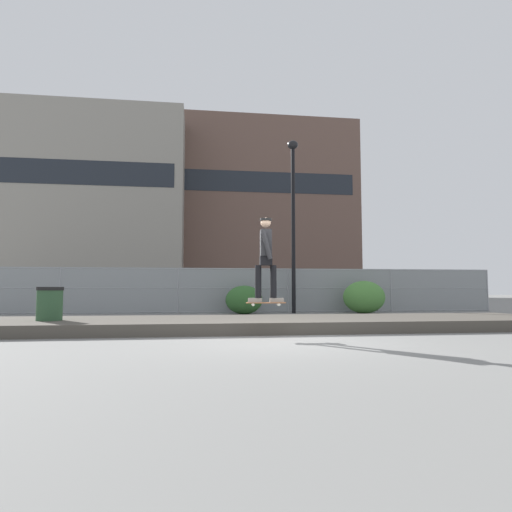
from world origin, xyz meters
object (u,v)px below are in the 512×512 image
shrub_center (364,297)px  street_lamp (293,205)px  skateboard (266,303)px  parked_car_near (113,292)px  shrub_left (244,300)px  trash_bin (49,309)px  skater (266,254)px

shrub_center → street_lamp: bearing=169.0°
skateboard → street_lamp: street_lamp is taller
shrub_center → parked_car_near: bearing=156.1°
street_lamp → shrub_center: street_lamp is taller
shrub_left → trash_bin: bearing=-128.5°
shrub_center → trash_bin: shrub_center is taller
skateboard → shrub_center: shrub_center is taller
shrub_left → shrub_center: 4.85m
skater → shrub_center: size_ratio=1.02×
parked_car_near → shrub_center: parked_car_near is taller
skater → parked_car_near: 13.97m
skateboard → trash_bin: 5.06m
skater → parked_car_near: (-5.32, 12.89, -0.86)m
skateboard → shrub_left: 8.35m
skateboard → shrub_left: bearing=86.8°
parked_car_near → trash_bin: size_ratio=4.35×
skater → street_lamp: bearing=73.8°
parked_car_near → shrub_center: size_ratio=2.64×
parked_car_near → shrub_center: bearing=-23.9°
skateboard → shrub_left: (0.46, 8.33, -0.14)m
skateboard → parked_car_near: 13.94m
shrub_center → trash_bin: (-10.03, -6.36, -0.14)m
skater → shrub_center: (5.31, 8.17, -1.04)m
skateboard → street_lamp: (2.54, 8.71, 3.73)m
skater → street_lamp: 9.48m
skater → street_lamp: street_lamp is taller
trash_bin → shrub_left: bearing=51.5°
street_lamp → trash_bin: bearing=-136.4°
skater → shrub_left: (0.46, 8.33, -1.14)m
shrub_left → parked_car_near: bearing=141.8°
street_lamp → shrub_center: 4.71m
skater → parked_car_near: bearing=112.4°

